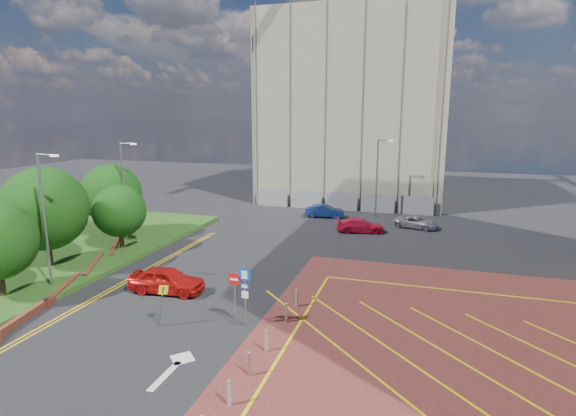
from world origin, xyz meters
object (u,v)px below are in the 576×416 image
at_px(car_blue_back, 325,211).
at_px(sign_cluster, 241,289).
at_px(tree_b, 45,209).
at_px(lamp_left_near, 45,215).
at_px(tree_d, 111,194).
at_px(warning_sign, 162,300).
at_px(tree_c, 119,211).
at_px(car_silver_back, 416,222).
at_px(car_red_back, 360,225).
at_px(lamp_back, 378,175).
at_px(car_red_left, 167,280).
at_px(lamp_left_far, 124,187).

bearing_deg(car_blue_back, sign_cluster, 176.44).
height_order(tree_b, lamp_left_near, lamp_left_near).
xyz_separation_m(tree_d, warning_sign, (13.08, -13.26, -2.44)).
distance_m(tree_c, lamp_left_near, 8.20).
xyz_separation_m(tree_c, tree_d, (-3.00, 3.00, 0.68)).
xyz_separation_m(tree_c, car_silver_back, (21.67, 14.15, -2.64)).
bearing_deg(lamp_left_near, car_red_back, 50.47).
relative_size(lamp_back, car_red_left, 1.78).
xyz_separation_m(tree_b, sign_cluster, (15.80, -4.02, -2.28)).
distance_m(car_red_back, car_silver_back, 5.66).
distance_m(warning_sign, car_red_left, 4.64).
height_order(tree_d, lamp_left_far, lamp_left_far).
xyz_separation_m(tree_d, car_red_left, (10.84, -9.25, -3.10)).
bearing_deg(lamp_left_far, lamp_back, 40.86).
distance_m(tree_b, car_red_left, 10.51).
xyz_separation_m(tree_b, lamp_left_near, (3.08, -3.00, 0.42)).
xyz_separation_m(lamp_left_far, car_blue_back, (13.44, 14.09, -4.01)).
relative_size(tree_d, lamp_left_far, 0.76).
relative_size(tree_b, tree_c, 1.38).
bearing_deg(tree_c, car_blue_back, 52.11).
distance_m(lamp_back, car_red_back, 7.84).
distance_m(tree_d, car_silver_back, 27.27).
bearing_deg(car_red_back, tree_c, 111.30).
bearing_deg(tree_b, car_red_back, 40.54).
bearing_deg(lamp_left_near, tree_b, 135.75).
distance_m(lamp_left_far, car_red_back, 20.41).
relative_size(tree_d, car_silver_back, 1.53).
distance_m(warning_sign, car_blue_back, 26.47).
bearing_deg(car_blue_back, car_silver_back, -108.41).
height_order(lamp_left_far, car_silver_back, lamp_left_far).
relative_size(tree_c, lamp_back, 0.61).
relative_size(tree_d, sign_cluster, 1.90).
height_order(sign_cluster, warning_sign, sign_cluster).
height_order(tree_b, tree_c, tree_b).
distance_m(tree_b, sign_cluster, 16.46).
bearing_deg(lamp_back, lamp_left_near, -122.40).
bearing_deg(tree_c, lamp_left_far, 114.71).
distance_m(sign_cluster, car_red_back, 20.44).
relative_size(lamp_left_far, lamp_back, 1.00).
xyz_separation_m(tree_b, warning_sign, (12.08, -5.26, -2.81)).
distance_m(tree_b, tree_c, 5.49).
bearing_deg(lamp_back, car_red_left, -111.88).
bearing_deg(tree_d, lamp_left_near, -69.65).
distance_m(lamp_left_far, lamp_back, 24.46).
bearing_deg(tree_b, car_blue_back, 55.45).
height_order(tree_c, car_red_back, tree_c).
bearing_deg(tree_c, tree_b, -111.80).
relative_size(sign_cluster, warning_sign, 1.42).
bearing_deg(lamp_left_near, warning_sign, -14.11).
xyz_separation_m(lamp_left_far, lamp_back, (18.50, 16.00, -0.30)).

